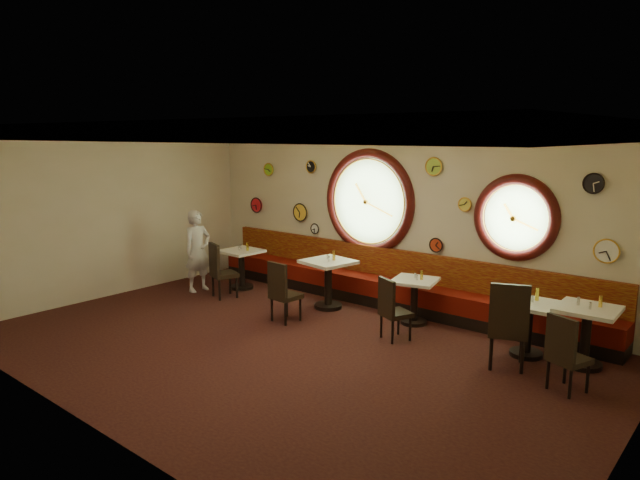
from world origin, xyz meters
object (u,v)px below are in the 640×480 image
(condiment_c_salt, at_px, (415,276))
(table_e, at_px, (586,329))
(condiment_a_salt, at_px, (241,247))
(condiment_d_pepper, at_px, (533,299))
(table_a, at_px, (242,264))
(condiment_b_pepper, at_px, (329,259))
(chair_e, at_px, (565,349))
(condiment_c_bottle, at_px, (422,275))
(chair_a, at_px, (219,267))
(condiment_d_salt, at_px, (522,295))
(condiment_e_bottle, at_px, (601,301))
(chair_d, at_px, (508,320))
(condiment_a_bottle, at_px, (247,247))
(table_b, at_px, (328,278))
(waiter, at_px, (198,251))
(table_d, at_px, (528,322))
(condiment_b_salt, at_px, (328,257))
(condiment_a_pepper, at_px, (239,248))
(condiment_d_bottle, at_px, (537,294))
(table_c, at_px, (414,296))
(condiment_e_pepper, at_px, (590,306))
(condiment_e_salt, at_px, (578,301))
(condiment_c_pepper, at_px, (417,277))
(condiment_b_bottle, at_px, (334,255))
(chair_b, at_px, (282,288))
(chair_c, at_px, (391,305))

(condiment_c_salt, bearing_deg, table_e, -3.20)
(condiment_a_salt, height_order, condiment_d_pepper, condiment_a_salt)
(table_a, height_order, condiment_b_pepper, condiment_b_pepper)
(chair_e, bearing_deg, condiment_c_bottle, 177.49)
(chair_a, height_order, condiment_d_salt, chair_a)
(table_e, height_order, condiment_b_pepper, condiment_b_pepper)
(table_e, xyz_separation_m, condiment_c_salt, (-2.71, 0.15, 0.28))
(condiment_c_salt, distance_m, condiment_e_bottle, 2.83)
(chair_d, height_order, condiment_c_bottle, chair_d)
(condiment_a_bottle, relative_size, condiment_e_bottle, 1.06)
(table_b, relative_size, condiment_b_pepper, 8.95)
(condiment_b_pepper, bearing_deg, waiter, -166.45)
(waiter, bearing_deg, table_d, -80.10)
(condiment_b_salt, bearing_deg, condiment_a_pepper, -173.96)
(condiment_d_bottle, bearing_deg, chair_a, -170.05)
(table_b, height_order, condiment_b_salt, condiment_b_salt)
(table_a, height_order, table_c, table_a)
(table_b, height_order, table_d, table_b)
(condiment_c_salt, bearing_deg, condiment_e_pepper, -4.68)
(condiment_a_salt, relative_size, condiment_b_pepper, 0.97)
(condiment_e_salt, xyz_separation_m, condiment_e_bottle, (0.25, 0.09, 0.02))
(condiment_e_pepper, bearing_deg, condiment_b_pepper, -178.11)
(condiment_c_pepper, bearing_deg, condiment_b_bottle, -175.43)
(chair_a, bearing_deg, waiter, -165.91)
(table_b, height_order, condiment_e_salt, condiment_e_salt)
(table_a, relative_size, condiment_a_pepper, 8.21)
(table_e, bearing_deg, condiment_b_bottle, -179.05)
(chair_d, xyz_separation_m, condiment_c_salt, (-1.94, 0.91, 0.12))
(table_d, xyz_separation_m, condiment_a_pepper, (-5.76, -0.17, 0.35))
(table_e, bearing_deg, condiment_e_pepper, -61.52)
(condiment_c_pepper, bearing_deg, chair_b, -143.53)
(condiment_e_salt, bearing_deg, chair_a, -170.98)
(condiment_e_pepper, bearing_deg, condiment_a_bottle, -178.96)
(chair_b, bearing_deg, condiment_a_bottle, 155.94)
(table_b, bearing_deg, condiment_b_pepper, -43.34)
(condiment_c_bottle, distance_m, condiment_e_salt, 2.46)
(condiment_d_salt, bearing_deg, table_e, -0.01)
(chair_d, distance_m, condiment_a_bottle, 5.62)
(chair_d, relative_size, condiment_c_salt, 8.54)
(condiment_d_pepper, bearing_deg, condiment_b_pepper, -178.02)
(condiment_b_pepper, height_order, condiment_d_bottle, condiment_b_pepper)
(table_e, bearing_deg, condiment_c_salt, 176.80)
(chair_a, distance_m, condiment_e_salt, 6.27)
(table_e, relative_size, condiment_e_bottle, 5.42)
(table_b, relative_size, condiment_c_pepper, 10.49)
(condiment_a_pepper, relative_size, condiment_b_bottle, 0.56)
(table_e, relative_size, waiter, 0.51)
(table_b, bearing_deg, table_d, 0.44)
(condiment_c_salt, bearing_deg, chair_a, -162.84)
(chair_c, height_order, condiment_c_pepper, chair_c)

